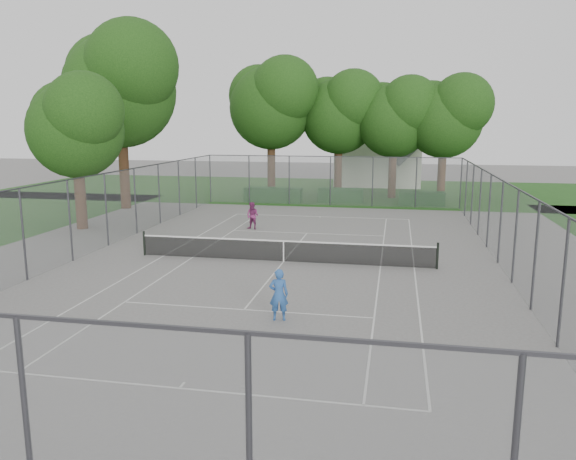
% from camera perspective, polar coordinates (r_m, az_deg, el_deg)
% --- Properties ---
extents(ground, '(120.00, 120.00, 0.00)m').
position_cam_1_polar(ground, '(24.12, -0.45, -3.24)').
color(ground, slate).
rests_on(ground, ground).
extents(grass_far, '(60.00, 20.00, 0.00)m').
position_cam_1_polar(grass_far, '(49.49, 5.51, 4.01)').
color(grass_far, '#1B4714').
rests_on(grass_far, ground).
extents(court_markings, '(11.03, 23.83, 0.01)m').
position_cam_1_polar(court_markings, '(24.11, -0.45, -3.23)').
color(court_markings, silver).
rests_on(court_markings, ground).
extents(tennis_net, '(12.87, 0.10, 1.10)m').
position_cam_1_polar(tennis_net, '(24.00, -0.45, -2.06)').
color(tennis_net, black).
rests_on(tennis_net, ground).
extents(perimeter_fence, '(18.08, 34.08, 3.52)m').
position_cam_1_polar(perimeter_fence, '(23.74, -0.46, 1.00)').
color(perimeter_fence, '#38383D').
rests_on(perimeter_fence, ground).
extents(tree_far_left, '(7.68, 7.01, 11.03)m').
position_cam_1_polar(tree_far_left, '(46.19, -1.64, 12.99)').
color(tree_far_left, '#3A2215').
rests_on(tree_far_left, ground).
extents(tree_far_midleft, '(6.96, 6.35, 10.00)m').
position_cam_1_polar(tree_far_midleft, '(46.19, 5.31, 12.07)').
color(tree_far_midleft, '#3A2215').
rests_on(tree_far_midleft, ground).
extents(tree_far_midright, '(6.55, 5.98, 9.42)m').
position_cam_1_polar(tree_far_midright, '(44.97, 10.86, 11.44)').
color(tree_far_midright, '#3A2215').
rests_on(tree_far_midright, ground).
extents(tree_far_right, '(6.60, 6.02, 9.48)m').
position_cam_1_polar(tree_far_right, '(44.77, 15.75, 11.30)').
color(tree_far_right, '#3A2215').
rests_on(tree_far_right, ground).
extents(tree_side_back, '(8.66, 7.91, 12.45)m').
position_cam_1_polar(tree_side_back, '(40.30, -16.68, 14.25)').
color(tree_side_back, '#3A2215').
rests_on(tree_side_back, ground).
extents(tree_side_front, '(5.94, 5.43, 8.54)m').
position_cam_1_polar(tree_side_front, '(33.07, -20.75, 10.16)').
color(tree_side_front, '#3A2215').
rests_on(tree_side_front, ground).
extents(hedge_left, '(4.27, 1.28, 1.07)m').
position_cam_1_polar(hedge_left, '(42.23, -1.52, 3.61)').
color(hedge_left, '#144015').
rests_on(hedge_left, ground).
extents(hedge_mid, '(3.34, 0.95, 1.05)m').
position_cam_1_polar(hedge_mid, '(42.21, 5.36, 3.55)').
color(hedge_mid, '#144015').
rests_on(hedge_mid, ground).
extents(hedge_right, '(3.25, 1.19, 0.97)m').
position_cam_1_polar(hedge_right, '(41.64, 13.41, 3.14)').
color(hedge_right, '#144015').
rests_on(hedge_right, ground).
extents(house, '(7.82, 6.06, 9.73)m').
position_cam_1_polar(house, '(54.19, 9.21, 8.67)').
color(house, beige).
rests_on(house, ground).
extents(girl_player, '(0.65, 0.49, 1.60)m').
position_cam_1_polar(girl_player, '(16.96, -0.95, -6.58)').
color(girl_player, '#2D5EA9').
rests_on(girl_player, ground).
extents(woman_player, '(0.88, 0.78, 1.53)m').
position_cam_1_polar(woman_player, '(31.30, -3.63, 1.45)').
color(woman_player, '#812B62').
rests_on(woman_player, ground).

